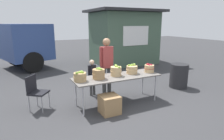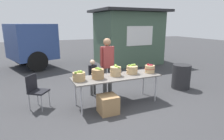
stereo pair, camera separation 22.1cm
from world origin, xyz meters
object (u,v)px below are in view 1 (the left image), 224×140
apple_basket_green_1 (99,74)px  apple_basket_green_3 (132,69)px  apple_basket_green_2 (116,71)px  vendor_adult (107,62)px  apple_basket_green_0 (80,76)px  trash_barrel (179,76)px  apple_basket_red_0 (149,68)px  produce_crate (110,104)px  market_table (117,78)px  folding_chair (36,90)px  child_customer (92,75)px

apple_basket_green_1 → apple_basket_green_3: apple_basket_green_1 is taller
apple_basket_green_2 → vendor_adult: 0.71m
apple_basket_green_2 → apple_basket_green_0: bearing=-177.6°
apple_basket_green_2 → trash_barrel: size_ratio=0.39×
apple_basket_green_3 → apple_basket_red_0: apple_basket_green_3 is taller
apple_basket_green_2 → apple_basket_green_3: bearing=1.7°
apple_basket_green_3 → vendor_adult: 0.83m
trash_barrel → produce_crate: trash_barrel is taller
market_table → apple_basket_red_0: 1.02m
apple_basket_green_1 → vendor_adult: size_ratio=0.19×
market_table → folding_chair: (-1.96, 0.55, -0.20)m
apple_basket_red_0 → vendor_adult: (-0.96, 0.78, 0.12)m
apple_basket_green_2 → apple_basket_green_3: apple_basket_green_2 is taller
child_customer → folding_chair: size_ratio=1.24×
apple_basket_green_1 → trash_barrel: 3.02m
child_customer → produce_crate: bearing=71.2°
apple_basket_green_0 → child_customer: bearing=53.7°
apple_basket_green_3 → market_table: bearing=-172.2°
apple_basket_green_1 → apple_basket_green_2: bearing=6.0°
apple_basket_green_3 → child_customer: 1.19m
apple_basket_green_2 → apple_basket_green_3: 0.50m
market_table → produce_crate: (-0.43, -0.43, -0.49)m
trash_barrel → produce_crate: bearing=-166.6°
apple_basket_red_0 → produce_crate: bearing=-164.3°
child_customer → vendor_adult: bearing=151.0°
apple_basket_green_3 → trash_barrel: size_ratio=0.40×
market_table → vendor_adult: 0.80m
apple_basket_green_3 → apple_basket_green_0: bearing=-177.9°
market_table → apple_basket_green_0: size_ratio=7.22×
market_table → apple_basket_green_1: size_ratio=7.10×
apple_basket_green_0 → apple_basket_green_3: bearing=2.1°
apple_basket_green_0 → apple_basket_green_2: apple_basket_green_2 is taller
child_customer → trash_barrel: size_ratio=1.36×
apple_basket_green_0 → folding_chair: size_ratio=0.37×
apple_basket_green_2 → vendor_adult: vendor_adult is taller
apple_basket_green_2 → folding_chair: bearing=165.7°
apple_basket_green_3 → produce_crate: (-0.92, -0.50, -0.65)m
apple_basket_green_2 → vendor_adult: (0.05, 0.70, 0.11)m
vendor_adult → folding_chair: 2.07m
vendor_adult → folding_chair: bearing=3.4°
apple_basket_red_0 → market_table: bearing=178.5°
apple_basket_red_0 → apple_basket_green_3: bearing=169.7°
market_table → apple_basket_green_1: bearing=-179.8°
folding_chair → vendor_adult: bearing=-47.1°
vendor_adult → apple_basket_green_3: bearing=120.6°
apple_basket_green_3 → produce_crate: size_ratio=0.73×
apple_basket_green_0 → apple_basket_red_0: (1.99, -0.04, -0.00)m
vendor_adult → produce_crate: bearing=65.8°
apple_basket_red_0 → vendor_adult: vendor_adult is taller
apple_basket_red_0 → child_customer: size_ratio=0.27×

